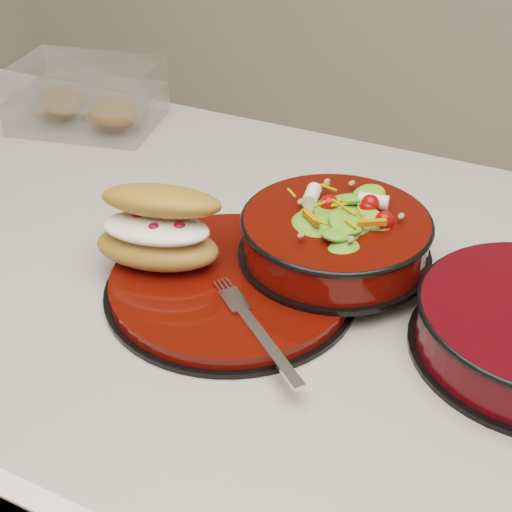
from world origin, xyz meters
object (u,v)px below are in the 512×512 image
at_px(croissant, 159,228).
at_px(dinner_plate, 232,284).
at_px(fork, 258,331).
at_px(pastry_box, 87,97).
at_px(island_counter, 168,472).
at_px(salad_bowl, 336,230).

bearing_deg(croissant, dinner_plate, -11.33).
height_order(fork, pastry_box, pastry_box).
xyz_separation_m(island_counter, croissant, (0.07, -0.06, 0.51)).
height_order(dinner_plate, pastry_box, pastry_box).
bearing_deg(dinner_plate, pastry_box, 144.59).
bearing_deg(croissant, island_counter, 125.12).
relative_size(dinner_plate, pastry_box, 1.11).
bearing_deg(salad_bowl, croissant, -152.18).
relative_size(island_counter, fork, 9.17).
height_order(dinner_plate, salad_bowl, salad_bowl).
relative_size(island_counter, dinner_plate, 4.51).
distance_m(island_counter, pastry_box, 0.61).
distance_m(island_counter, dinner_plate, 0.48).
distance_m(salad_bowl, croissant, 0.19).
relative_size(croissant, fork, 1.13).
distance_m(dinner_plate, croissant, 0.10).
xyz_separation_m(salad_bowl, croissant, (-0.17, -0.09, 0.01)).
bearing_deg(salad_bowl, pastry_box, 157.27).
xyz_separation_m(dinner_plate, pastry_box, (-0.42, 0.30, 0.03)).
height_order(croissant, fork, croissant).
distance_m(croissant, fork, 0.17).
distance_m(salad_bowl, fork, 0.16).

